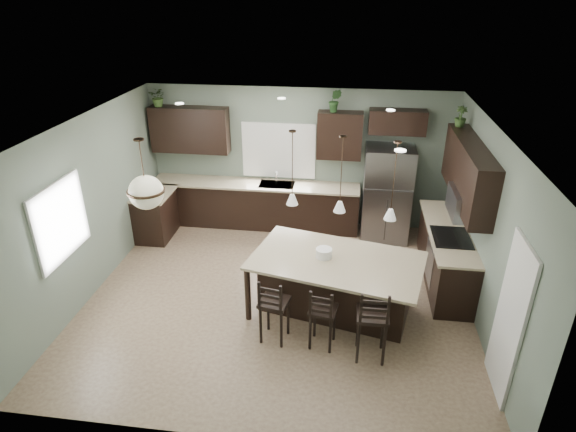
{
  "coord_description": "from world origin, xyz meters",
  "views": [
    {
      "loc": [
        1.01,
        -6.36,
        4.58
      ],
      "look_at": [
        0.1,
        0.4,
        1.25
      ],
      "focal_mm": 30.0,
      "sensor_mm": 36.0,
      "label": 1
    }
  ],
  "objects_px": {
    "bar_stool_left": "(274,309)",
    "bar_stool_center": "(323,316)",
    "refrigerator": "(387,194)",
    "plant_back_left": "(158,97)",
    "bar_stool_right": "(372,322)",
    "serving_dish": "(324,253)",
    "kitchen_island": "(336,286)"
  },
  "relations": [
    {
      "from": "bar_stool_center",
      "to": "bar_stool_right",
      "type": "bearing_deg",
      "value": -3.54
    },
    {
      "from": "bar_stool_left",
      "to": "bar_stool_right",
      "type": "distance_m",
      "value": 1.34
    },
    {
      "from": "plant_back_left",
      "to": "kitchen_island",
      "type": "bearing_deg",
      "value": -38.02
    },
    {
      "from": "refrigerator",
      "to": "bar_stool_left",
      "type": "height_order",
      "value": "refrigerator"
    },
    {
      "from": "kitchen_island",
      "to": "plant_back_left",
      "type": "xyz_separation_m",
      "value": [
        -3.63,
        2.84,
        2.12
      ]
    },
    {
      "from": "bar_stool_left",
      "to": "bar_stool_center",
      "type": "relative_size",
      "value": 1.06
    },
    {
      "from": "bar_stool_left",
      "to": "bar_stool_right",
      "type": "relative_size",
      "value": 0.92
    },
    {
      "from": "refrigerator",
      "to": "kitchen_island",
      "type": "xyz_separation_m",
      "value": [
        -0.84,
        -2.56,
        -0.46
      ]
    },
    {
      "from": "bar_stool_center",
      "to": "serving_dish",
      "type": "bearing_deg",
      "value": 102.28
    },
    {
      "from": "kitchen_island",
      "to": "bar_stool_left",
      "type": "relative_size",
      "value": 2.39
    },
    {
      "from": "serving_dish",
      "to": "plant_back_left",
      "type": "height_order",
      "value": "plant_back_left"
    },
    {
      "from": "serving_dish",
      "to": "bar_stool_right",
      "type": "distance_m",
      "value": 1.28
    },
    {
      "from": "bar_stool_left",
      "to": "serving_dish",
      "type": "bearing_deg",
      "value": 62.32
    },
    {
      "from": "serving_dish",
      "to": "bar_stool_center",
      "type": "xyz_separation_m",
      "value": [
        0.06,
        -0.83,
        -0.51
      ]
    },
    {
      "from": "kitchen_island",
      "to": "bar_stool_right",
      "type": "height_order",
      "value": "bar_stool_right"
    },
    {
      "from": "bar_stool_left",
      "to": "plant_back_left",
      "type": "relative_size",
      "value": 2.8
    },
    {
      "from": "serving_dish",
      "to": "bar_stool_right",
      "type": "xyz_separation_m",
      "value": [
        0.71,
        -0.97,
        -0.43
      ]
    },
    {
      "from": "bar_stool_right",
      "to": "bar_stool_center",
      "type": "bearing_deg",
      "value": 167.79
    },
    {
      "from": "serving_dish",
      "to": "refrigerator",
      "type": "bearing_deg",
      "value": 67.56
    },
    {
      "from": "bar_stool_center",
      "to": "plant_back_left",
      "type": "bearing_deg",
      "value": 142.36
    },
    {
      "from": "refrigerator",
      "to": "plant_back_left",
      "type": "xyz_separation_m",
      "value": [
        -4.47,
        0.28,
        1.66
      ]
    },
    {
      "from": "bar_stool_center",
      "to": "plant_back_left",
      "type": "distance_m",
      "value": 5.45
    },
    {
      "from": "refrigerator",
      "to": "serving_dish",
      "type": "distance_m",
      "value": 2.72
    },
    {
      "from": "bar_stool_right",
      "to": "serving_dish",
      "type": "bearing_deg",
      "value": 126.06
    },
    {
      "from": "kitchen_island",
      "to": "bar_stool_left",
      "type": "height_order",
      "value": "bar_stool_left"
    },
    {
      "from": "serving_dish",
      "to": "bar_stool_left",
      "type": "xyz_separation_m",
      "value": [
        -0.62,
        -0.79,
        -0.48
      ]
    },
    {
      "from": "bar_stool_center",
      "to": "plant_back_left",
      "type": "xyz_separation_m",
      "value": [
        -3.49,
        3.62,
        2.1
      ]
    },
    {
      "from": "kitchen_island",
      "to": "bar_stool_center",
      "type": "bearing_deg",
      "value": -87.17
    },
    {
      "from": "refrigerator",
      "to": "kitchen_island",
      "type": "height_order",
      "value": "refrigerator"
    },
    {
      "from": "kitchen_island",
      "to": "bar_stool_left",
      "type": "bearing_deg",
      "value": -124.66
    },
    {
      "from": "bar_stool_left",
      "to": "bar_stool_center",
      "type": "xyz_separation_m",
      "value": [
        0.67,
        -0.04,
        -0.03
      ]
    },
    {
      "from": "refrigerator",
      "to": "bar_stool_center",
      "type": "distance_m",
      "value": 3.51
    }
  ]
}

